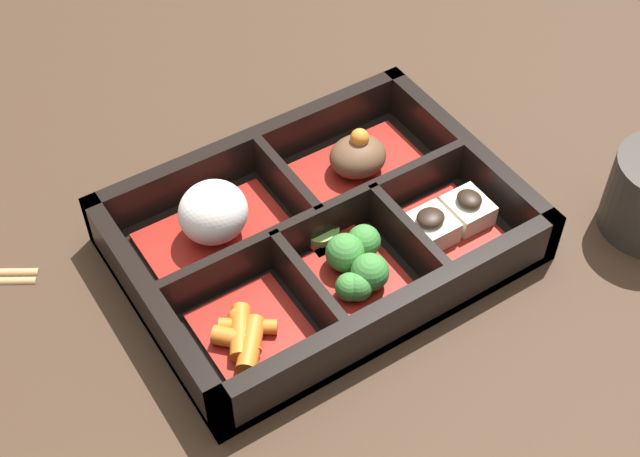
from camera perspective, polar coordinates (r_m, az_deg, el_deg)
The scene contains 9 objects.
ground_plane at distance 0.73m, azimuth -0.00°, elevation -1.31°, with size 3.00×3.00×0.00m, color #382619.
bento_base at distance 0.73m, azimuth -0.00°, elevation -1.05°, with size 0.31×0.22×0.01m.
bento_rim at distance 0.71m, azimuth 0.10°, elevation -0.13°, with size 0.31×0.22×0.05m.
bowl_rice at distance 0.71m, azimuth -6.80°, elevation 0.68°, with size 0.12×0.08×0.06m.
bowl_stew at distance 0.77m, azimuth 2.43°, elevation 4.31°, with size 0.12×0.08×0.05m.
bowl_carrots at distance 0.66m, azimuth -4.67°, elevation -6.68°, with size 0.08×0.08×0.02m.
bowl_greens at distance 0.69m, azimuth 2.40°, elevation -2.36°, with size 0.07×0.08×0.04m.
bowl_tofu at distance 0.73m, azimuth 8.15°, elevation 0.40°, with size 0.08×0.08×0.03m.
bowl_pickles at distance 0.72m, azimuth 0.53°, elevation -0.28°, with size 0.04×0.04×0.01m.
Camera 1 is at (-0.26, -0.40, 0.55)m, focal length 50.00 mm.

